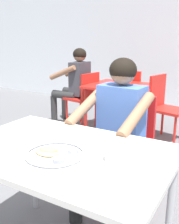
{
  "coord_description": "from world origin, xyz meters",
  "views": [
    {
      "loc": [
        0.79,
        -1.1,
        1.34
      ],
      "look_at": [
        0.01,
        0.23,
        0.91
      ],
      "focal_mm": 42.51,
      "sensor_mm": 36.0,
      "label": 1
    }
  ],
  "objects_px": {
    "chair_foreground": "(128,141)",
    "chair_red_left": "(85,96)",
    "diner_foreground": "(115,124)",
    "table_background_red": "(122,91)",
    "drinking_cup": "(113,153)",
    "chair_red_far": "(133,92)",
    "thali_tray": "(55,154)",
    "patron_background": "(75,80)",
    "table_foreground": "(63,162)",
    "chair_red_right": "(164,104)"
  },
  "relations": [
    {
      "from": "drinking_cup",
      "to": "chair_foreground",
      "type": "xyz_separation_m",
      "value": [
        -0.28,
        0.87,
        -0.3
      ]
    },
    {
      "from": "chair_red_right",
      "to": "table_background_red",
      "type": "bearing_deg",
      "value": -175.86
    },
    {
      "from": "chair_foreground",
      "to": "chair_red_left",
      "type": "distance_m",
      "value": 1.89
    },
    {
      "from": "table_background_red",
      "to": "chair_red_left",
      "type": "relative_size",
      "value": 1.07
    },
    {
      "from": "chair_red_right",
      "to": "diner_foreground",
      "type": "bearing_deg",
      "value": -86.91
    },
    {
      "from": "table_foreground",
      "to": "table_background_red",
      "type": "distance_m",
      "value": 2.43
    },
    {
      "from": "drinking_cup",
      "to": "diner_foreground",
      "type": "relative_size",
      "value": 0.07
    },
    {
      "from": "thali_tray",
      "to": "chair_red_right",
      "type": "xyz_separation_m",
      "value": [
        -0.1,
        2.48,
        -0.28
      ]
    },
    {
      "from": "table_foreground",
      "to": "drinking_cup",
      "type": "bearing_deg",
      "value": -0.63
    },
    {
      "from": "diner_foreground",
      "to": "patron_background",
      "type": "bearing_deg",
      "value": 131.29
    },
    {
      "from": "diner_foreground",
      "to": "patron_background",
      "type": "xyz_separation_m",
      "value": [
        -1.49,
        1.69,
        -0.01
      ]
    },
    {
      "from": "table_background_red",
      "to": "chair_red_left",
      "type": "height_order",
      "value": "chair_red_left"
    },
    {
      "from": "diner_foreground",
      "to": "chair_red_left",
      "type": "relative_size",
      "value": 1.42
    },
    {
      "from": "chair_foreground",
      "to": "chair_red_far",
      "type": "bearing_deg",
      "value": 110.29
    },
    {
      "from": "table_foreground",
      "to": "chair_red_far",
      "type": "relative_size",
      "value": 1.39
    },
    {
      "from": "chair_red_right",
      "to": "chair_foreground",
      "type": "bearing_deg",
      "value": -85.97
    },
    {
      "from": "chair_red_far",
      "to": "table_background_red",
      "type": "bearing_deg",
      "value": -84.85
    },
    {
      "from": "chair_foreground",
      "to": "chair_red_left",
      "type": "height_order",
      "value": "chair_foreground"
    },
    {
      "from": "chair_red_left",
      "to": "chair_red_far",
      "type": "relative_size",
      "value": 1.0
    },
    {
      "from": "table_foreground",
      "to": "table_background_red",
      "type": "xyz_separation_m",
      "value": [
        -0.68,
        2.34,
        -0.06
      ]
    },
    {
      "from": "table_background_red",
      "to": "table_foreground",
      "type": "bearing_deg",
      "value": -73.89
    },
    {
      "from": "drinking_cup",
      "to": "chair_red_far",
      "type": "distance_m",
      "value": 3.12
    },
    {
      "from": "drinking_cup",
      "to": "chair_foreground",
      "type": "distance_m",
      "value": 0.96
    },
    {
      "from": "drinking_cup",
      "to": "chair_red_far",
      "type": "xyz_separation_m",
      "value": [
        -1.03,
        2.92,
        -0.31
      ]
    },
    {
      "from": "chair_red_left",
      "to": "patron_background",
      "type": "xyz_separation_m",
      "value": [
        -0.22,
        0.07,
        0.21
      ]
    },
    {
      "from": "drinking_cup",
      "to": "diner_foreground",
      "type": "xyz_separation_m",
      "value": [
        -0.29,
        0.65,
        -0.09
      ]
    },
    {
      "from": "thali_tray",
      "to": "patron_background",
      "type": "distance_m",
      "value": 2.85
    },
    {
      "from": "thali_tray",
      "to": "chair_red_right",
      "type": "height_order",
      "value": "chair_red_right"
    },
    {
      "from": "chair_foreground",
      "to": "table_background_red",
      "type": "distance_m",
      "value": 1.63
    },
    {
      "from": "diner_foreground",
      "to": "chair_red_right",
      "type": "height_order",
      "value": "diner_foreground"
    },
    {
      "from": "diner_foreground",
      "to": "table_background_red",
      "type": "height_order",
      "value": "diner_foreground"
    },
    {
      "from": "thali_tray",
      "to": "diner_foreground",
      "type": "bearing_deg",
      "value": 90.43
    },
    {
      "from": "thali_tray",
      "to": "chair_red_right",
      "type": "relative_size",
      "value": 0.35
    },
    {
      "from": "table_foreground",
      "to": "patron_background",
      "type": "relative_size",
      "value": 0.99
    },
    {
      "from": "thali_tray",
      "to": "chair_foreground",
      "type": "distance_m",
      "value": 1.0
    },
    {
      "from": "patron_background",
      "to": "chair_foreground",
      "type": "bearing_deg",
      "value": -44.36
    },
    {
      "from": "diner_foreground",
      "to": "table_background_red",
      "type": "xyz_separation_m",
      "value": [
        -0.69,
        1.69,
        -0.1
      ]
    },
    {
      "from": "chair_red_far",
      "to": "patron_background",
      "type": "height_order",
      "value": "patron_background"
    },
    {
      "from": "chair_red_left",
      "to": "chair_red_far",
      "type": "distance_m",
      "value": 0.84
    },
    {
      "from": "table_background_red",
      "to": "chair_red_right",
      "type": "relative_size",
      "value": 1.04
    },
    {
      "from": "thali_tray",
      "to": "patron_background",
      "type": "xyz_separation_m",
      "value": [
        -1.49,
        2.43,
        -0.06
      ]
    },
    {
      "from": "drinking_cup",
      "to": "table_background_red",
      "type": "relative_size",
      "value": 0.09
    },
    {
      "from": "chair_red_left",
      "to": "patron_background",
      "type": "bearing_deg",
      "value": 162.53
    },
    {
      "from": "table_foreground",
      "to": "chair_red_right",
      "type": "height_order",
      "value": "chair_red_right"
    },
    {
      "from": "chair_red_right",
      "to": "chair_red_far",
      "type": "height_order",
      "value": "chair_red_right"
    },
    {
      "from": "chair_foreground",
      "to": "chair_red_left",
      "type": "bearing_deg",
      "value": 132.42
    },
    {
      "from": "table_foreground",
      "to": "chair_red_left",
      "type": "distance_m",
      "value": 2.59
    },
    {
      "from": "diner_foreground",
      "to": "chair_red_far",
      "type": "distance_m",
      "value": 2.41
    },
    {
      "from": "table_foreground",
      "to": "chair_red_far",
      "type": "distance_m",
      "value": 3.02
    },
    {
      "from": "chair_foreground",
      "to": "chair_red_left",
      "type": "xyz_separation_m",
      "value": [
        -1.27,
        1.39,
        -0.01
      ]
    }
  ]
}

